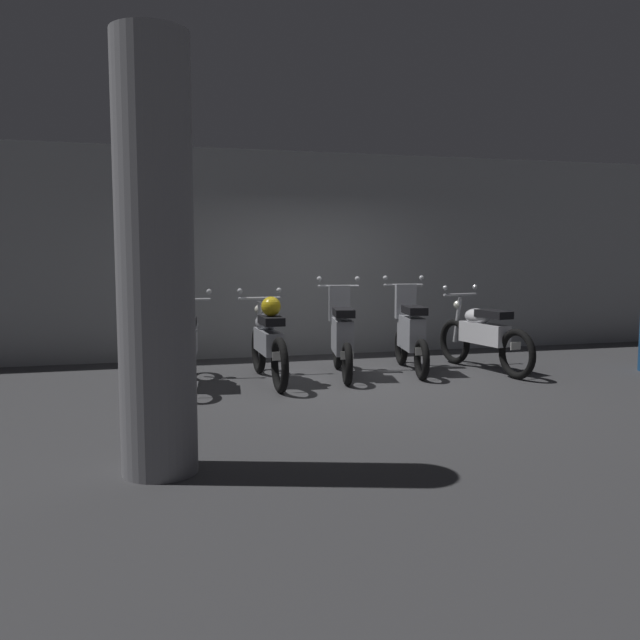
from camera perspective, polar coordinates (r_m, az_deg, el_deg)
ground_plane at (r=8.34m, az=2.77°, el=-5.39°), size 80.00×80.00×0.00m
back_wall at (r=10.58m, az=-1.27°, el=5.58°), size 16.00×0.30×3.15m
motorbike_slot_0 at (r=8.23m, az=-11.24°, el=-2.17°), size 0.59×1.95×1.15m
motorbike_slot_1 at (r=8.34m, az=-4.44°, el=-1.73°), size 0.59×1.95×1.15m
motorbike_slot_2 at (r=8.73m, az=1.86°, el=-1.38°), size 0.58×1.67×1.29m
motorbike_slot_3 at (r=9.13m, az=7.69°, el=-1.10°), size 0.58×1.67×1.29m
motorbike_slot_4 at (r=9.39m, az=13.68°, el=-1.24°), size 0.62×1.93×1.15m
support_pillar at (r=4.97m, az=-13.85°, el=5.07°), size 0.56×0.56×3.15m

